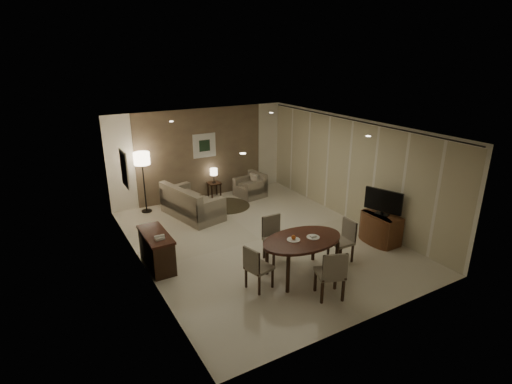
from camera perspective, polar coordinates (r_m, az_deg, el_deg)
room_shell at (r=9.43m, az=-0.61°, el=1.50°), size 5.50×7.00×2.70m
taupe_accent at (r=12.11m, az=-7.82°, el=5.41°), size 3.96×0.03×2.70m
curtain_wall at (r=10.67m, az=13.14°, el=2.96°), size 0.08×6.70×2.58m
curtain_rod at (r=10.38m, az=13.71°, el=9.96°), size 0.03×6.80×0.03m
art_back_frame at (r=12.07m, az=-7.39°, el=6.60°), size 0.72×0.03×0.72m
art_back_canvas at (r=12.05m, az=-7.36°, el=6.59°), size 0.34×0.01×0.34m
art_left_frame at (r=9.11m, az=-18.30°, el=3.11°), size 0.03×0.60×0.80m
art_left_canvas at (r=9.11m, az=-18.21°, el=3.13°), size 0.01×0.46×0.64m
downlight_nl at (r=6.56m, az=-1.88°, el=5.52°), size 0.10×0.10×0.01m
downlight_nr at (r=8.22m, az=15.75°, el=7.69°), size 0.10×0.10×0.01m
downlight_fl at (r=9.82m, az=-12.00°, el=9.83°), size 0.10×0.10×0.01m
downlight_fr at (r=11.00m, az=2.20°, el=11.24°), size 0.10×0.10×0.01m
console_desk at (r=8.59m, az=-13.99°, el=-8.06°), size 0.48×1.20×0.75m
telephone at (r=8.15m, az=-13.63°, el=-6.29°), size 0.20×0.14×0.09m
tv_cabinet at (r=9.83m, az=17.40°, el=-4.94°), size 0.48×0.90×0.70m
flat_tv at (r=9.56m, az=17.73°, el=-1.30°), size 0.36×0.85×0.60m
dining_table at (r=8.09m, az=6.55°, el=-9.22°), size 1.70×1.06×0.80m
chair_near at (r=7.47m, az=10.50°, el=-11.26°), size 0.61×0.61×0.98m
chair_far at (r=8.56m, az=2.95°, el=-6.79°), size 0.47×0.47×0.96m
chair_left at (r=7.61m, az=0.47°, el=-10.67°), size 0.52×0.52×0.88m
chair_right at (r=8.72m, az=12.04°, el=-6.92°), size 0.44×0.44×0.90m
plate_a at (r=7.84m, az=5.37°, el=-6.81°), size 0.26×0.26×0.02m
plate_b at (r=7.99m, az=8.15°, el=-6.41°), size 0.26×0.26×0.02m
fruit_apple at (r=7.82m, az=5.39°, el=-6.46°), size 0.09×0.09×0.09m
napkin at (r=7.98m, az=8.16°, el=-6.26°), size 0.12×0.08×0.03m
round_rug at (r=11.66m, az=-4.15°, el=-1.97°), size 1.32×1.32×0.01m
sofa at (r=10.94m, az=-9.11°, el=-1.27°), size 1.99×1.31×0.86m
armchair at (r=12.29m, az=-0.85°, el=0.98°), size 0.87×0.91×0.71m
side_table at (r=12.33m, az=-5.97°, el=0.31°), size 0.36×0.36×0.46m
table_lamp at (r=12.18m, az=-6.05°, el=2.45°), size 0.22×0.22×0.50m
floor_lamp at (r=11.37m, az=-15.70°, el=1.28°), size 0.43×0.43×1.70m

